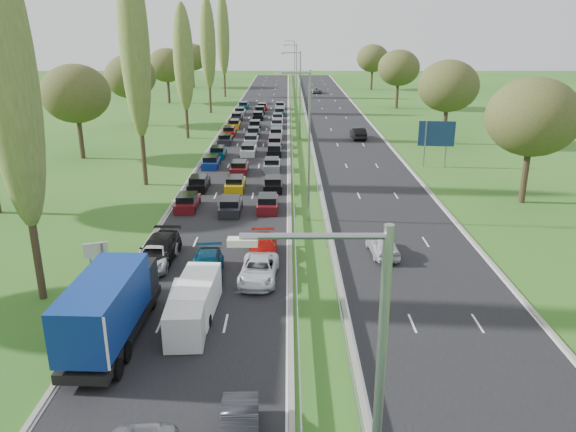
{
  "coord_description": "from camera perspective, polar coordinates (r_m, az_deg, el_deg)",
  "views": [
    {
      "loc": [
        2.85,
        -0.6,
        15.04
      ],
      "look_at": [
        2.84,
        39.6,
        1.5
      ],
      "focal_mm": 35.0,
      "sensor_mm": 36.0,
      "label": 1
    }
  ],
  "objects": [
    {
      "name": "ground",
      "position": [
        82.0,
        1.18,
        8.05
      ],
      "size": [
        260.0,
        260.0,
        0.0
      ],
      "primitive_type": "plane",
      "color": "#27591B",
      "rests_on": "ground"
    },
    {
      "name": "near_carriageway",
      "position": [
        84.6,
        -3.47,
        8.35
      ],
      "size": [
        10.5,
        215.0,
        0.04
      ],
      "primitive_type": "cube",
      "color": "black",
      "rests_on": "ground"
    },
    {
      "name": "far_carriageway",
      "position": [
        84.86,
        5.76,
        8.32
      ],
      "size": [
        10.5,
        215.0,
        0.04
      ],
      "primitive_type": "cube",
      "color": "black",
      "rests_on": "ground"
    },
    {
      "name": "central_reservation",
      "position": [
        84.37,
        1.15,
        8.73
      ],
      "size": [
        2.36,
        215.0,
        0.32
      ],
      "color": "gray",
      "rests_on": "ground"
    },
    {
      "name": "lamp_columns",
      "position": [
        79.13,
        1.24,
        12.06
      ],
      "size": [
        0.18,
        140.18,
        12.0
      ],
      "color": "gray",
      "rests_on": "ground"
    },
    {
      "name": "poplar_row",
      "position": [
        70.29,
        -12.24,
        16.05
      ],
      "size": [
        2.8,
        127.8,
        22.44
      ],
      "color": "#2D2116",
      "rests_on": "ground"
    },
    {
      "name": "woodland_left",
      "position": [
        68.33,
        -21.74,
        11.15
      ],
      "size": [
        8.0,
        166.0,
        11.1
      ],
      "color": "#2D2116",
      "rests_on": "ground"
    },
    {
      "name": "woodland_right",
      "position": [
        70.89,
        17.76,
        11.8
      ],
      "size": [
        8.0,
        153.0,
        11.1
      ],
      "color": "#2D2116",
      "rests_on": "ground"
    },
    {
      "name": "traffic_queue_fill",
      "position": [
        79.4,
        -3.73,
        7.98
      ],
      "size": [
        9.06,
        68.73,
        0.8
      ],
      "color": "#590F14",
      "rests_on": "ground"
    },
    {
      "name": "near_car_2",
      "position": [
        38.18,
        -13.39,
        -3.97
      ],
      "size": [
        2.42,
        4.99,
        1.37
      ],
      "primitive_type": "imported",
      "rotation": [
        0.0,
        0.0,
        -0.03
      ],
      "color": "silver",
      "rests_on": "near_carriageway"
    },
    {
      "name": "near_car_3",
      "position": [
        38.9,
        -13.0,
        -3.32
      ],
      "size": [
        2.51,
        5.65,
        1.61
      ],
      "primitive_type": "imported",
      "rotation": [
        0.0,
        0.0,
        -0.05
      ],
      "color": "black",
      "rests_on": "near_carriageway"
    },
    {
      "name": "near_car_7",
      "position": [
        35.94,
        -8.19,
        -5.05
      ],
      "size": [
        2.36,
        5.03,
        1.42
      ],
      "primitive_type": "imported",
      "rotation": [
        0.0,
        0.0,
        0.08
      ],
      "color": "#04304A",
      "rests_on": "near_carriageway"
    },
    {
      "name": "near_car_9",
      "position": [
        22.57,
        -4.91,
        -20.92
      ],
      "size": [
        1.7,
        4.21,
        1.36
      ],
      "primitive_type": "imported",
      "rotation": [
        0.0,
        0.0,
        0.06
      ],
      "color": "black",
      "rests_on": "near_carriageway"
    },
    {
      "name": "near_car_10",
      "position": [
        35.15,
        -2.99,
        -5.49
      ],
      "size": [
        2.53,
        5.02,
        1.36
      ],
      "primitive_type": "imported",
      "rotation": [
        0.0,
        0.0,
        -0.06
      ],
      "color": "silver",
      "rests_on": "near_carriageway"
    },
    {
      "name": "near_car_11",
      "position": [
        38.46,
        -2.52,
        -3.28
      ],
      "size": [
        2.16,
        4.85,
        1.38
      ],
      "primitive_type": "imported",
      "rotation": [
        0.0,
        0.0,
        0.05
      ],
      "color": "#B00F0A",
      "rests_on": "near_carriageway"
    },
    {
      "name": "far_car_0",
      "position": [
        39.44,
        9.6,
        -2.9
      ],
      "size": [
        2.02,
        4.39,
        1.46
      ],
      "primitive_type": "imported",
      "rotation": [
        0.0,
        0.0,
        3.21
      ],
      "color": "#B9BCC4",
      "rests_on": "far_carriageway"
    },
    {
      "name": "far_car_1",
      "position": [
        80.86,
        7.15,
        8.35
      ],
      "size": [
        1.97,
        4.95,
        1.6
      ],
      "primitive_type": "imported",
      "rotation": [
        0.0,
        0.0,
        3.2
      ],
      "color": "black",
      "rests_on": "far_carriageway"
    },
    {
      "name": "far_car_2",
      "position": [
        138.47,
        2.88,
        12.65
      ],
      "size": [
        2.45,
        4.91,
        1.34
      ],
      "primitive_type": "imported",
      "rotation": [
        0.0,
        0.0,
        3.19
      ],
      "color": "slate",
      "rests_on": "far_carriageway"
    },
    {
      "name": "blue_lorry",
      "position": [
        29.35,
        -17.53,
        -8.74
      ],
      "size": [
        2.52,
        9.06,
        3.82
      ],
      "rotation": [
        0.0,
        0.0,
        -0.04
      ],
      "color": "black",
      "rests_on": "near_carriageway"
    },
    {
      "name": "white_van_front",
      "position": [
        30.07,
        -10.07,
        -9.53
      ],
      "size": [
        1.9,
        4.85,
        1.95
      ],
      "rotation": [
        0.0,
        0.0,
        0.05
      ],
      "color": "silver",
      "rests_on": "near_carriageway"
    },
    {
      "name": "white_van_rear",
      "position": [
        31.79,
        -9.16,
        -7.82
      ],
      "size": [
        1.93,
        4.93,
        1.98
      ],
      "rotation": [
        0.0,
        0.0,
        -0.05
      ],
      "color": "white",
      "rests_on": "near_carriageway"
    },
    {
      "name": "info_sign",
      "position": [
        37.83,
        -18.92,
        -3.63
      ],
      "size": [
        1.45,
        0.6,
        2.1
      ],
      "color": "gray",
      "rests_on": "ground"
    },
    {
      "name": "direction_sign",
      "position": [
        65.29,
        14.85,
        7.88
      ],
      "size": [
        3.99,
        0.5,
        5.2
      ],
      "color": "gray",
      "rests_on": "ground"
    }
  ]
}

